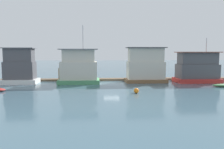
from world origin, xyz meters
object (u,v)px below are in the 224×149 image
Objects in this scene: mooring_post_far_right at (59,75)px; buoy_orange at (136,91)px; houseboat_green at (79,68)px; houseboat_white at (20,68)px; mooring_post_centre at (94,75)px; houseboat_brown at (146,66)px; mooring_post_far_left at (185,74)px; houseboat_red at (197,68)px.

mooring_post_far_right is 15.61m from buoy_orange.
houseboat_green is at bearing 128.65° from buoy_orange.
mooring_post_centre is at bearing 10.21° from houseboat_white.
houseboat_green is 1.37× the size of houseboat_brown.
mooring_post_far_right is (5.57, 2.03, -1.36)m from houseboat_white.
houseboat_green is 14.82× the size of buoy_orange.
mooring_post_far_left is at bearing 4.34° from houseboat_white.
mooring_post_centre is (5.72, 0.00, 0.00)m from mooring_post_far_right.
houseboat_brown is (10.60, 0.53, 0.21)m from houseboat_green.
houseboat_red is at bearing -0.83° from houseboat_white.
houseboat_brown is 2.99× the size of mooring_post_far_right.
mooring_post_centre is (-16.52, 2.44, -1.12)m from houseboat_red.
mooring_post_far_right is (-22.24, 2.44, -1.13)m from houseboat_red.
buoy_orange is at bearing -142.38° from houseboat_red.
houseboat_brown is at bearing -167.07° from mooring_post_far_left.
houseboat_red is at bearing -67.46° from mooring_post_far_left.
houseboat_white is 2.54× the size of mooring_post_far_left.
houseboat_white is at bearing -178.90° from houseboat_brown.
houseboat_white is 6.08m from mooring_post_far_right.
houseboat_white is 0.84× the size of houseboat_brown.
houseboat_green is at bearing -177.16° from houseboat_brown.
houseboat_brown is at bearing 1.10° from houseboat_white.
houseboat_red is (18.83, -0.25, -0.14)m from houseboat_green.
houseboat_brown reaches higher than buoy_orange.
mooring_post_centre is (2.31, 2.18, -1.27)m from houseboat_green.
houseboat_red is at bearing -6.25° from mooring_post_far_right.
mooring_post_far_left is at bearing 112.54° from houseboat_red.
mooring_post_far_right is at bearing 180.00° from mooring_post_far_left.
houseboat_red reaches higher than mooring_post_far_right.
houseboat_green is 3.42m from mooring_post_centre.
houseboat_green is 11.88m from buoy_orange.
houseboat_green is 4.13× the size of mooring_post_far_left.
mooring_post_far_left reaches higher than buoy_orange.
houseboat_red reaches higher than buoy_orange.
houseboat_green is 18.00m from mooring_post_far_left.
houseboat_green reaches higher than mooring_post_far_left.
houseboat_red is 3.27× the size of mooring_post_far_left.
mooring_post_far_right is (-3.41, 2.18, -1.27)m from houseboat_green.
houseboat_white reaches higher than buoy_orange.
buoy_orange is (5.00, -11.32, -0.80)m from mooring_post_centre.
mooring_post_far_left is 15.51m from mooring_post_centre.
houseboat_white is 27.81m from houseboat_red.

